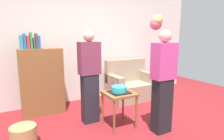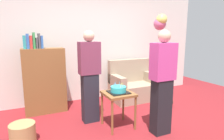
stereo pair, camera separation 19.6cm
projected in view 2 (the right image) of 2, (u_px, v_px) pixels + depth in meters
name	position (u px, v px, depth m)	size (l,w,h in m)	color
ground_plane	(135.00, 134.00, 3.05)	(8.00, 8.00, 0.00)	maroon
wall_back	(92.00, 44.00, 4.64)	(6.00, 0.10, 2.70)	silver
couch	(133.00, 85.00, 4.68)	(1.10, 0.70, 0.96)	gray
bookshelf	(44.00, 79.00, 3.84)	(0.80, 0.36, 1.60)	brown
side_table	(118.00, 98.00, 3.21)	(0.48, 0.48, 0.61)	brown
birthday_cake	(118.00, 90.00, 3.19)	(0.32, 0.32, 0.17)	black
person_blowing_candles	(90.00, 77.00, 3.38)	(0.36, 0.22, 1.63)	#23232D
person_holding_cake	(162.00, 83.00, 2.95)	(0.36, 0.22, 1.63)	black
wicker_basket	(23.00, 134.00, 2.77)	(0.36, 0.36, 0.30)	#A88451
handbag	(168.00, 103.00, 4.17)	(0.28, 0.14, 0.20)	#473328
balloon_bunch	(160.00, 22.00, 4.49)	(0.29, 0.33, 2.04)	silver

